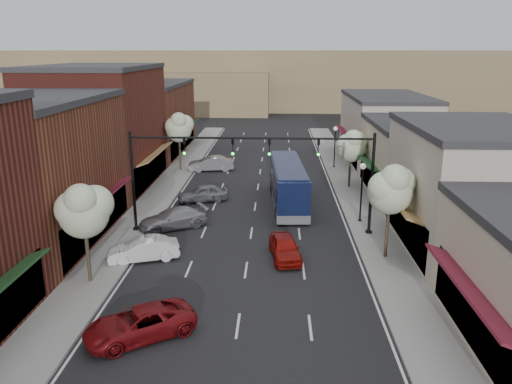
# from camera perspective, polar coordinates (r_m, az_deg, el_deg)

# --- Properties ---
(ground) EXTENTS (160.00, 160.00, 0.00)m
(ground) POSITION_cam_1_polar(r_m,az_deg,el_deg) (27.11, -1.42, -10.68)
(ground) COLOR black
(ground) RESTS_ON ground
(sidewalk_left) EXTENTS (2.80, 73.00, 0.15)m
(sidewalk_left) POSITION_cam_1_polar(r_m,az_deg,el_deg) (45.48, -10.48, 0.28)
(sidewalk_left) COLOR gray
(sidewalk_left) RESTS_ON ground
(sidewalk_right) EXTENTS (2.80, 73.00, 0.15)m
(sidewalk_right) POSITION_cam_1_polar(r_m,az_deg,el_deg) (44.86, 10.94, 0.03)
(sidewalk_right) COLOR gray
(sidewalk_right) RESTS_ON ground
(curb_left) EXTENTS (0.25, 73.00, 0.17)m
(curb_left) POSITION_cam_1_polar(r_m,az_deg,el_deg) (45.19, -8.75, 0.26)
(curb_left) COLOR gray
(curb_left) RESTS_ON ground
(curb_right) EXTENTS (0.25, 73.00, 0.17)m
(curb_right) POSITION_cam_1_polar(r_m,az_deg,el_deg) (44.67, 9.16, 0.05)
(curb_right) COLOR gray
(curb_right) RESTS_ON ground
(bldg_left_midnear) EXTENTS (10.14, 14.10, 9.40)m
(bldg_left_midnear) POSITION_cam_1_polar(r_m,az_deg,el_deg) (34.93, -24.77, 2.07)
(bldg_left_midnear) COLOR brown
(bldg_left_midnear) RESTS_ON ground
(bldg_left_midfar) EXTENTS (10.14, 14.10, 10.90)m
(bldg_left_midfar) POSITION_cam_1_polar(r_m,az_deg,el_deg) (47.44, -17.35, 7.05)
(bldg_left_midfar) COLOR maroon
(bldg_left_midfar) RESTS_ON ground
(bldg_left_far) EXTENTS (10.14, 18.10, 8.40)m
(bldg_left_far) POSITION_cam_1_polar(r_m,az_deg,el_deg) (62.76, -12.41, 8.26)
(bldg_left_far) COLOR brown
(bldg_left_far) RESTS_ON ground
(bldg_right_midnear) EXTENTS (9.14, 12.10, 7.90)m
(bldg_right_midnear) POSITION_cam_1_polar(r_m,az_deg,el_deg) (33.52, 23.38, 0.37)
(bldg_right_midnear) COLOR #B9AD9F
(bldg_right_midnear) RESTS_ON ground
(bldg_right_midfar) EXTENTS (9.14, 12.10, 6.40)m
(bldg_right_midfar) POSITION_cam_1_polar(r_m,az_deg,el_deg) (44.77, 17.97, 3.58)
(bldg_right_midfar) COLOR #BDB496
(bldg_right_midfar) RESTS_ON ground
(bldg_right_far) EXTENTS (9.14, 16.10, 7.40)m
(bldg_right_far) POSITION_cam_1_polar(r_m,az_deg,el_deg) (58.07, 14.46, 7.04)
(bldg_right_far) COLOR #B9AD9F
(bldg_right_far) RESTS_ON ground
(hill_far) EXTENTS (120.00, 30.00, 12.00)m
(hill_far) POSITION_cam_1_polar(r_m,az_deg,el_deg) (114.36, 1.62, 12.86)
(hill_far) COLOR #7A6647
(hill_far) RESTS_ON ground
(hill_near) EXTENTS (50.00, 20.00, 8.00)m
(hill_near) POSITION_cam_1_polar(r_m,az_deg,el_deg) (105.92, -12.42, 11.17)
(hill_near) COLOR #7A6647
(hill_near) RESTS_ON ground
(signal_mast_right) EXTENTS (8.22, 0.46, 7.00)m
(signal_mast_right) POSITION_cam_1_polar(r_m,az_deg,el_deg) (33.28, 9.16, 2.67)
(signal_mast_right) COLOR black
(signal_mast_right) RESTS_ON ground
(signal_mast_left) EXTENTS (8.22, 0.46, 7.00)m
(signal_mast_left) POSITION_cam_1_polar(r_m,az_deg,el_deg) (33.84, -10.12, 2.84)
(signal_mast_left) COLOR black
(signal_mast_left) RESTS_ON ground
(tree_right_near) EXTENTS (2.85, 2.65, 5.95)m
(tree_right_near) POSITION_cam_1_polar(r_m,az_deg,el_deg) (29.91, 15.21, 0.46)
(tree_right_near) COLOR #47382B
(tree_right_near) RESTS_ON ground
(tree_right_far) EXTENTS (2.85, 2.65, 5.43)m
(tree_right_far) POSITION_cam_1_polar(r_m,az_deg,el_deg) (45.36, 10.87, 5.30)
(tree_right_far) COLOR #47382B
(tree_right_far) RESTS_ON ground
(tree_left_near) EXTENTS (2.85, 2.65, 5.69)m
(tree_left_near) POSITION_cam_1_polar(r_m,az_deg,el_deg) (27.27, -19.08, -1.86)
(tree_left_near) COLOR #47382B
(tree_left_near) RESTS_ON ground
(tree_left_far) EXTENTS (2.85, 2.65, 6.13)m
(tree_left_far) POSITION_cam_1_polar(r_m,az_deg,el_deg) (51.65, -8.77, 7.36)
(tree_left_far) COLOR #47382B
(tree_left_far) RESTS_ON ground
(lamp_post_near) EXTENTS (0.44, 0.44, 4.44)m
(lamp_post_near) POSITION_cam_1_polar(r_m,az_deg,el_deg) (36.38, 12.02, 1.03)
(lamp_post_near) COLOR black
(lamp_post_near) RESTS_ON ground
(lamp_post_far) EXTENTS (0.44, 0.44, 4.44)m
(lamp_post_far) POSITION_cam_1_polar(r_m,az_deg,el_deg) (53.32, 9.02, 5.87)
(lamp_post_far) COLOR black
(lamp_post_far) RESTS_ON ground
(coach_bus) EXTENTS (3.08, 11.18, 3.38)m
(coach_bus) POSITION_cam_1_polar(r_m,az_deg,el_deg) (40.40, 3.66, 1.03)
(coach_bus) COLOR #0D1536
(coach_bus) RESTS_ON ground
(red_hatchback) EXTENTS (2.20, 4.29, 1.40)m
(red_hatchback) POSITION_cam_1_polar(r_m,az_deg,el_deg) (30.21, 3.32, -6.35)
(red_hatchback) COLOR maroon
(red_hatchback) RESTS_ON ground
(parked_car_a) EXTENTS (5.25, 4.48, 1.34)m
(parked_car_a) POSITION_cam_1_polar(r_m,az_deg,el_deg) (23.02, -13.15, -14.43)
(parked_car_a) COLOR maroon
(parked_car_a) RESTS_ON ground
(parked_car_b) EXTENTS (4.42, 2.69, 1.37)m
(parked_car_b) POSITION_cam_1_polar(r_m,az_deg,el_deg) (30.67, -12.74, -6.41)
(parked_car_b) COLOR silver
(parked_car_b) RESTS_ON ground
(parked_car_c) EXTENTS (5.19, 4.13, 1.41)m
(parked_car_c) POSITION_cam_1_polar(r_m,az_deg,el_deg) (35.66, -9.45, -3.00)
(parked_car_c) COLOR gray
(parked_car_c) RESTS_ON ground
(parked_car_d) EXTENTS (4.44, 2.85, 1.41)m
(parked_car_d) POSITION_cam_1_polar(r_m,az_deg,el_deg) (41.54, -6.11, -0.14)
(parked_car_d) COLOR slate
(parked_car_d) RESTS_ON ground
(parked_car_e) EXTENTS (4.84, 2.43, 1.52)m
(parked_car_e) POSITION_cam_1_polar(r_m,az_deg,el_deg) (52.07, -5.16, 3.25)
(parked_car_e) COLOR gray
(parked_car_e) RESTS_ON ground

